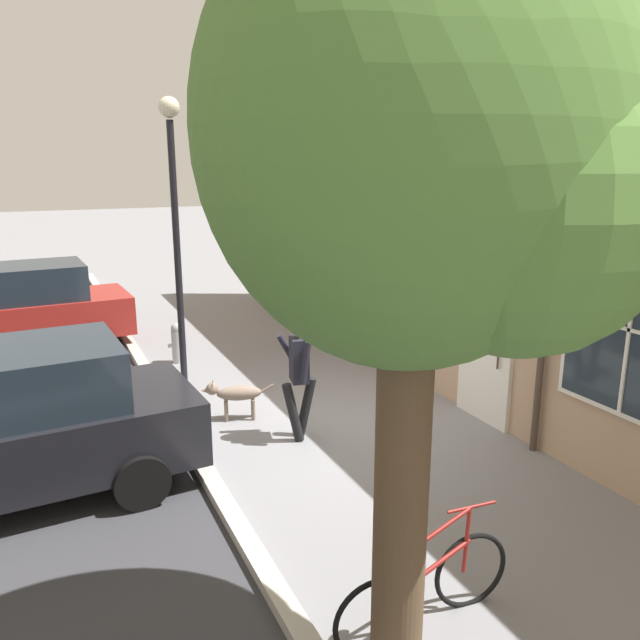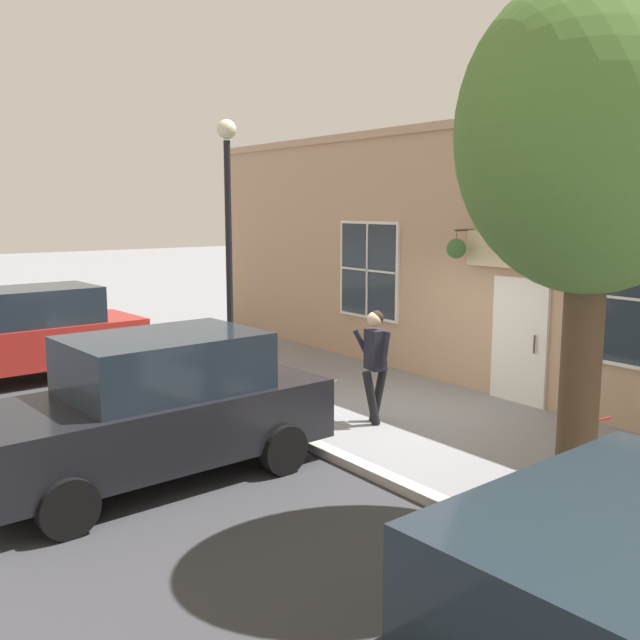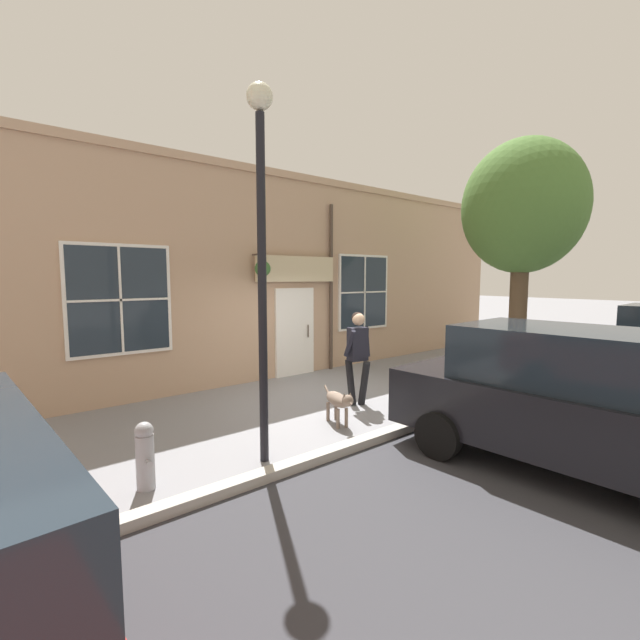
{
  "view_description": "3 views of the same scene",
  "coord_description": "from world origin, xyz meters",
  "px_view_note": "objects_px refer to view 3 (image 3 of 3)",
  "views": [
    {
      "loc": [
        3.63,
        7.54,
        3.72
      ],
      "look_at": [
        -0.59,
        -1.56,
        1.15
      ],
      "focal_mm": 35.0,
      "sensor_mm": 36.0,
      "label": 1
    },
    {
      "loc": [
        7.42,
        8.11,
        3.25
      ],
      "look_at": [
        0.02,
        -1.87,
        1.27
      ],
      "focal_mm": 40.0,
      "sensor_mm": 36.0,
      "label": 2
    },
    {
      "loc": [
        6.1,
        -5.21,
        2.36
      ],
      "look_at": [
        -1.27,
        0.8,
        1.4
      ],
      "focal_mm": 24.0,
      "sensor_mm": 36.0,
      "label": 3
    }
  ],
  "objects_px": {
    "parked_car_mid_block": "(572,400)",
    "street_lamp": "(261,220)",
    "fire_hydrant": "(145,455)",
    "dog_on_leash": "(339,401)",
    "leaning_bicycle": "(489,363)",
    "street_tree_by_curb": "(520,214)",
    "pedestrian_walking": "(358,349)"
  },
  "relations": [
    {
      "from": "parked_car_mid_block",
      "to": "fire_hydrant",
      "type": "height_order",
      "value": "parked_car_mid_block"
    },
    {
      "from": "dog_on_leash",
      "to": "parked_car_mid_block",
      "type": "bearing_deg",
      "value": 20.47
    },
    {
      "from": "street_lamp",
      "to": "street_tree_by_curb",
      "type": "bearing_deg",
      "value": 91.09
    },
    {
      "from": "leaning_bicycle",
      "to": "parked_car_mid_block",
      "type": "xyz_separation_m",
      "value": [
        3.1,
        -3.65,
        0.5
      ]
    },
    {
      "from": "pedestrian_walking",
      "to": "parked_car_mid_block",
      "type": "xyz_separation_m",
      "value": [
        3.59,
        0.11,
        -0.17
      ]
    },
    {
      "from": "leaning_bicycle",
      "to": "street_lamp",
      "type": "xyz_separation_m",
      "value": [
        0.5,
        -6.38,
        2.68
      ]
    },
    {
      "from": "dog_on_leash",
      "to": "fire_hydrant",
      "type": "height_order",
      "value": "fire_hydrant"
    },
    {
      "from": "street_tree_by_curb",
      "to": "parked_car_mid_block",
      "type": "relative_size",
      "value": 1.22
    },
    {
      "from": "pedestrian_walking",
      "to": "fire_hydrant",
      "type": "distance_m",
      "value": 4.17
    },
    {
      "from": "dog_on_leash",
      "to": "street_lamp",
      "type": "distance_m",
      "value": 3.14
    },
    {
      "from": "street_tree_by_curb",
      "to": "street_lamp",
      "type": "height_order",
      "value": "street_tree_by_curb"
    },
    {
      "from": "fire_hydrant",
      "to": "pedestrian_walking",
      "type": "bearing_deg",
      "value": 101.01
    },
    {
      "from": "dog_on_leash",
      "to": "parked_car_mid_block",
      "type": "xyz_separation_m",
      "value": [
        2.98,
        1.11,
        0.48
      ]
    },
    {
      "from": "dog_on_leash",
      "to": "street_lamp",
      "type": "height_order",
      "value": "street_lamp"
    },
    {
      "from": "street_tree_by_curb",
      "to": "street_lamp",
      "type": "bearing_deg",
      "value": -88.91
    },
    {
      "from": "pedestrian_walking",
      "to": "street_lamp",
      "type": "height_order",
      "value": "street_lamp"
    },
    {
      "from": "street_tree_by_curb",
      "to": "fire_hydrant",
      "type": "height_order",
      "value": "street_tree_by_curb"
    },
    {
      "from": "pedestrian_walking",
      "to": "leaning_bicycle",
      "type": "xyz_separation_m",
      "value": [
        0.49,
        3.76,
        -0.67
      ]
    },
    {
      "from": "parked_car_mid_block",
      "to": "street_lamp",
      "type": "distance_m",
      "value": 4.36
    },
    {
      "from": "dog_on_leash",
      "to": "street_lamp",
      "type": "relative_size",
      "value": 0.22
    },
    {
      "from": "pedestrian_walking",
      "to": "street_tree_by_curb",
      "type": "height_order",
      "value": "street_tree_by_curb"
    },
    {
      "from": "dog_on_leash",
      "to": "fire_hydrant",
      "type": "distance_m",
      "value": 3.05
    },
    {
      "from": "pedestrian_walking",
      "to": "street_tree_by_curb",
      "type": "xyz_separation_m",
      "value": [
        0.86,
        4.16,
        2.71
      ]
    },
    {
      "from": "dog_on_leash",
      "to": "leaning_bicycle",
      "type": "distance_m",
      "value": 4.76
    },
    {
      "from": "leaning_bicycle",
      "to": "street_lamp",
      "type": "bearing_deg",
      "value": -85.53
    },
    {
      "from": "pedestrian_walking",
      "to": "leaning_bicycle",
      "type": "bearing_deg",
      "value": 82.62
    },
    {
      "from": "leaning_bicycle",
      "to": "street_lamp",
      "type": "relative_size",
      "value": 0.37
    },
    {
      "from": "leaning_bicycle",
      "to": "pedestrian_walking",
      "type": "bearing_deg",
      "value": -97.38
    },
    {
      "from": "parked_car_mid_block",
      "to": "dog_on_leash",
      "type": "bearing_deg",
      "value": -159.53
    },
    {
      "from": "street_tree_by_curb",
      "to": "leaning_bicycle",
      "type": "bearing_deg",
      "value": -132.95
    },
    {
      "from": "street_lamp",
      "to": "pedestrian_walking",
      "type": "bearing_deg",
      "value": 110.61
    },
    {
      "from": "dog_on_leash",
      "to": "fire_hydrant",
      "type": "relative_size",
      "value": 1.34
    }
  ]
}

